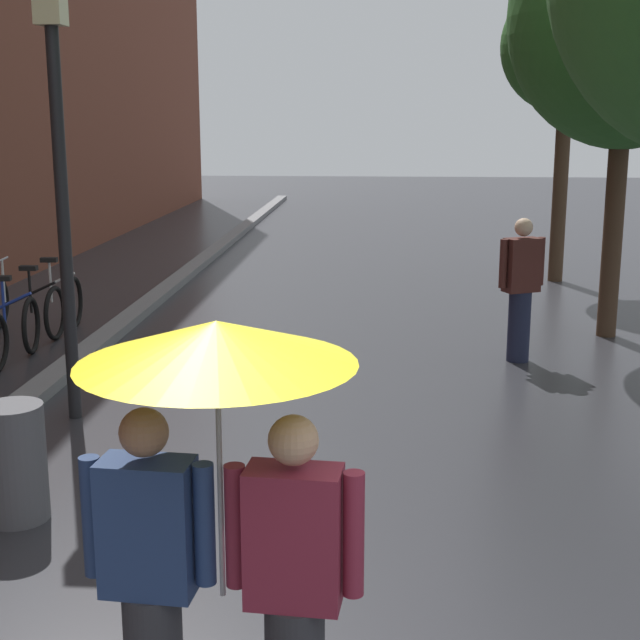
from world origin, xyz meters
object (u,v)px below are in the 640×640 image
couple_under_umbrella (219,472)px  parked_bicycle_7 (16,311)px  litter_bin (15,463)px  pedestrian_walking_midground (521,289)px  street_lamp_post (61,174)px  street_tree_3 (568,48)px  parked_bicycle_8 (37,300)px  street_tree_2 (628,18)px

couple_under_umbrella → parked_bicycle_7: bearing=118.0°
litter_bin → pedestrian_walking_midground: pedestrian_walking_midground is taller
parked_bicycle_7 → street_lamp_post: size_ratio=0.28×
street_tree_3 → couple_under_umbrella: (-3.65, -12.36, -2.54)m
parked_bicycle_8 → litter_bin: parked_bicycle_8 is taller
litter_bin → pedestrian_walking_midground: bearing=47.9°
parked_bicycle_7 → pedestrian_walking_midground: 6.33m
street_tree_2 → street_lamp_post: size_ratio=1.43×
street_tree_2 → couple_under_umbrella: (-3.59, -8.31, -2.60)m
pedestrian_walking_midground → street_tree_2: bearing=45.4°
street_tree_3 → street_lamp_post: (-5.90, -7.78, -1.60)m
pedestrian_walking_midground → parked_bicycle_7: bearing=174.4°
street_tree_2 → street_tree_3: 4.06m
litter_bin → pedestrian_walking_midground: (4.16, 4.60, 0.43)m
parked_bicycle_7 → street_lamp_post: (1.77, -2.99, 1.93)m
litter_bin → street_lamp_post: bearing=98.8°
parked_bicycle_8 → pedestrian_walking_midground: 6.41m
litter_bin → street_tree_3: bearing=60.9°
street_tree_3 → parked_bicycle_7: 9.72m
street_lamp_post → parked_bicycle_7: bearing=120.7°
couple_under_umbrella → litter_bin: 3.17m
parked_bicycle_7 → litter_bin: size_ratio=1.28×
couple_under_umbrella → street_lamp_post: size_ratio=0.52×
pedestrian_walking_midground → litter_bin: bearing=-132.1°
street_tree_2 → pedestrian_walking_midground: size_ratio=3.32×
couple_under_umbrella → street_lamp_post: 5.19m
street_tree_3 → street_lamp_post: size_ratio=1.30×
parked_bicycle_8 → pedestrian_walking_midground: bearing=-11.5°
parked_bicycle_7 → couple_under_umbrella: size_ratio=0.54×
street_tree_2 → parked_bicycle_8: 8.40m
pedestrian_walking_midground → street_tree_3: bearing=75.5°
street_tree_2 → street_lamp_post: (-5.84, -3.72, -1.66)m
parked_bicycle_7 → litter_bin: (2.12, -5.21, 0.05)m
street_lamp_post → couple_under_umbrella: bearing=-63.8°
couple_under_umbrella → pedestrian_walking_midground: 7.33m
street_tree_2 → parked_bicycle_7: (-7.61, -0.74, -3.59)m
couple_under_umbrella → litter_bin: (-1.91, 2.36, -0.94)m
parked_bicycle_7 → couple_under_umbrella: 8.63m
street_tree_3 → street_tree_2: bearing=-90.9°
parked_bicycle_8 → street_tree_3: bearing=28.4°
couple_under_umbrella → parked_bicycle_8: bearing=116.0°
parked_bicycle_7 → parked_bicycle_8: same height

